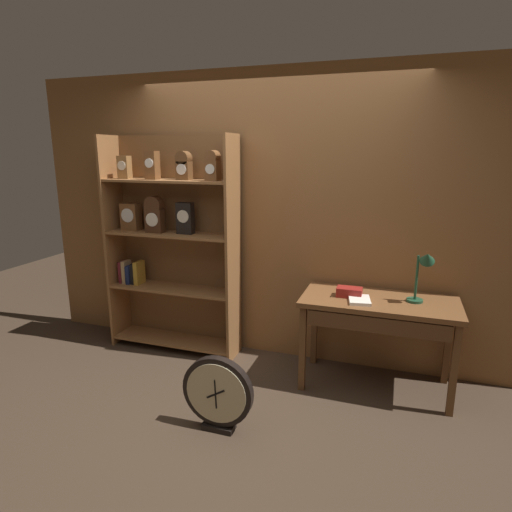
{
  "coord_description": "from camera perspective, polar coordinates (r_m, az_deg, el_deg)",
  "views": [
    {
      "loc": [
        1.09,
        -2.5,
        1.89
      ],
      "look_at": [
        0.02,
        0.67,
        1.08
      ],
      "focal_mm": 30.24,
      "sensor_mm": 36.0,
      "label": 1
    }
  ],
  "objects": [
    {
      "name": "back_wood_panel",
      "position": [
        3.93,
        2.35,
        4.95
      ],
      "size": [
        4.8,
        0.05,
        2.6
      ],
      "primitive_type": "cube",
      "color": "brown",
      "rests_on": "ground"
    },
    {
      "name": "bookshelf",
      "position": [
        4.16,
        -11.29,
        1.97
      ],
      "size": [
        1.27,
        0.33,
        2.04
      ],
      "color": "brown",
      "rests_on": "ground"
    },
    {
      "name": "workbench",
      "position": [
        3.57,
        15.91,
        -7.13
      ],
      "size": [
        1.21,
        0.59,
        0.76
      ],
      "color": "brown",
      "rests_on": "ground"
    },
    {
      "name": "open_repair_manual",
      "position": [
        3.46,
        13.53,
        -5.68
      ],
      "size": [
        0.2,
        0.24,
        0.02
      ],
      "primitive_type": "cube",
      "rotation": [
        0.0,
        0.0,
        0.17
      ],
      "color": "silver",
      "rests_on": "workbench"
    },
    {
      "name": "desk_lamp",
      "position": [
        3.48,
        21.29,
        -1.58
      ],
      "size": [
        0.18,
        0.19,
        0.44
      ],
      "color": "#1E472D",
      "rests_on": "workbench"
    },
    {
      "name": "toolbox_small",
      "position": [
        3.55,
        12.25,
        -4.69
      ],
      "size": [
        0.2,
        0.12,
        0.07
      ],
      "primitive_type": "cube",
      "color": "maroon",
      "rests_on": "workbench"
    },
    {
      "name": "round_clock_large",
      "position": [
        3.11,
        -5.09,
        -17.66
      ],
      "size": [
        0.51,
        0.11,
        0.55
      ],
      "color": "black",
      "rests_on": "ground"
    },
    {
      "name": "ground_plane",
      "position": [
        3.32,
        -4.34,
        -21.19
      ],
      "size": [
        10.0,
        10.0,
        0.0
      ],
      "primitive_type": "plane",
      "color": "#3D2D21"
    }
  ]
}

